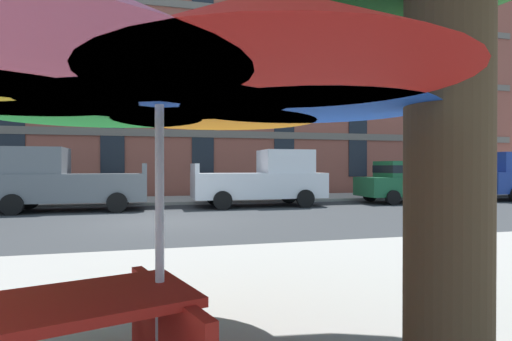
{
  "coord_description": "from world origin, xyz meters",
  "views": [
    {
      "loc": [
        -0.5,
        -11.83,
        1.54
      ],
      "look_at": [
        3.42,
        3.2,
        1.4
      ],
      "focal_mm": 28.99,
      "sensor_mm": 36.0,
      "label": 1
    }
  ],
  "objects": [
    {
      "name": "sedan_green",
      "position": [
        10.32,
        3.7,
        0.95
      ],
      "size": [
        4.4,
        1.98,
        1.78
      ],
      "color": "#195933",
      "rests_on": "ground"
    },
    {
      "name": "pickup_white",
      "position": [
        3.88,
        3.7,
        1.03
      ],
      "size": [
        5.1,
        2.12,
        2.2
      ],
      "color": "silver",
      "rests_on": "ground"
    },
    {
      "name": "patio_umbrella",
      "position": [
        -0.43,
        -9.0,
        2.19
      ],
      "size": [
        3.93,
        3.65,
        2.49
      ],
      "color": "silver",
      "rests_on": "ground"
    },
    {
      "name": "sidewalk_far",
      "position": [
        0.0,
        6.8,
        0.06
      ],
      "size": [
        56.0,
        3.6,
        0.12
      ],
      "primitive_type": "cube",
      "color": "#9E998E",
      "rests_on": "ground"
    },
    {
      "name": "apartment_building",
      "position": [
        -0.0,
        14.99,
        8.0
      ],
      "size": [
        43.16,
        12.08,
        16.0
      ],
      "color": "#934C3D",
      "rests_on": "ground"
    },
    {
      "name": "ground_plane",
      "position": [
        0.0,
        0.0,
        0.0
      ],
      "size": [
        120.0,
        120.0,
        0.0
      ],
      "primitive_type": "plane",
      "color": "#2D3033"
    },
    {
      "name": "pickup_gray",
      "position": [
        -3.34,
        3.7,
        1.03
      ],
      "size": [
        5.1,
        2.12,
        2.2
      ],
      "color": "slate",
      "rests_on": "ground"
    }
  ]
}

